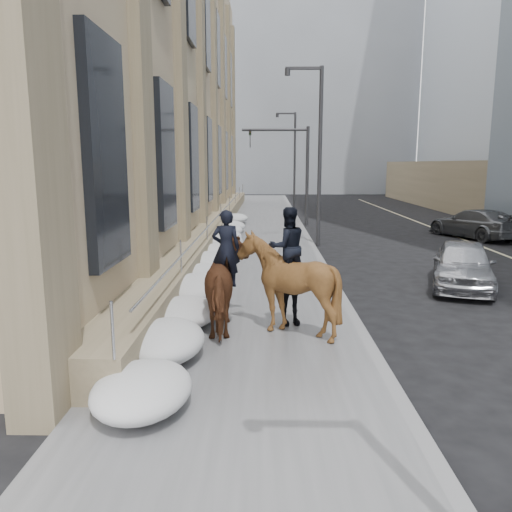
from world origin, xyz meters
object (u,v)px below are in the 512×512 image
at_px(pedestrian, 290,287).
at_px(mounted_horse_right, 287,280).
at_px(car_silver, 463,264).
at_px(car_grey, 475,224).
at_px(mounted_horse_left, 229,282).

bearing_deg(pedestrian, mounted_horse_right, -112.01).
xyz_separation_m(mounted_horse_right, car_silver, (5.62, 4.65, -0.58)).
relative_size(pedestrian, car_grey, 0.34).
bearing_deg(car_silver, mounted_horse_right, -121.52).
relative_size(mounted_horse_right, car_grey, 0.53).
relative_size(pedestrian, car_silver, 0.41).
bearing_deg(car_silver, pedestrian, -124.82).
relative_size(car_silver, car_grey, 0.83).
height_order(pedestrian, car_grey, pedestrian).
distance_m(car_silver, car_grey, 11.50).
distance_m(mounted_horse_left, car_grey, 18.90).
distance_m(mounted_horse_left, mounted_horse_right, 1.30).
bearing_deg(car_grey, car_silver, 43.90).
bearing_deg(mounted_horse_left, mounted_horse_right, 163.58).
distance_m(pedestrian, car_silver, 6.87).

